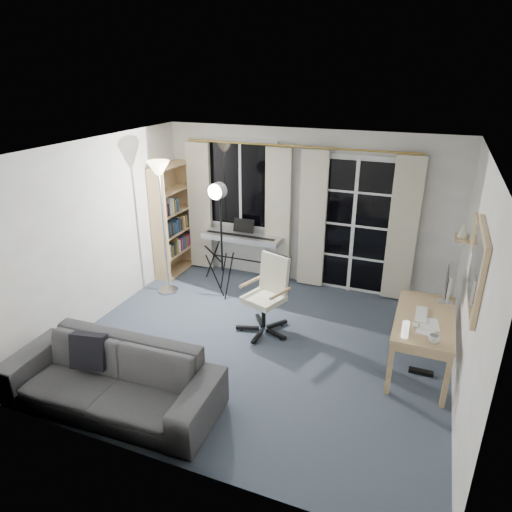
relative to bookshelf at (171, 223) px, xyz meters
The scene contains 17 objects.
floor 2.77m from the bookshelf, 36.20° to the right, with size 4.50×4.00×0.02m, color #394453.
window 1.32m from the bookshelf, 21.39° to the left, with size 1.20×0.08×1.40m.
french_door 2.91m from the bookshelf, ahead, with size 1.32×0.09×2.11m.
curtains 2.02m from the bookshelf, ahead, with size 3.60×0.07×2.13m.
bookshelf is the anchor object (origin of this frame).
torchiere_lamp 1.06m from the bookshelf, 66.12° to the right, with size 0.35×0.35×2.01m.
keyboard_piano 1.20m from the bookshelf, ahead, with size 1.28×0.62×0.93m.
studio_light 1.36m from the bookshelf, 24.62° to the right, with size 0.36×0.36×1.78m.
office_chair 2.41m from the bookshelf, 27.83° to the right, with size 0.71×0.71×1.02m.
desk 4.22m from the bookshelf, 18.13° to the right, with size 0.62×1.24×0.66m.
monitor 4.29m from the bookshelf, 11.58° to the right, with size 0.16×0.48×0.42m.
desk_clutter 4.24m from the bookshelf, 21.12° to the right, with size 0.39×0.75×0.84m.
mug 4.49m from the bookshelf, 23.81° to the right, with size 0.11×0.09×0.11m, color silver.
wall_mirror 4.79m from the bookshelf, 23.66° to the right, with size 0.04×0.94×0.74m.
framed_print 4.53m from the bookshelf, 12.98° to the right, with size 0.03×0.42×0.32m.
wall_shelf 4.35m from the bookshelf, ahead, with size 0.16×0.30×0.18m.
sofa 3.34m from the bookshelf, 69.65° to the right, with size 2.22×0.72×0.86m.
Camera 1 is at (1.76, -4.49, 3.19)m, focal length 32.00 mm.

